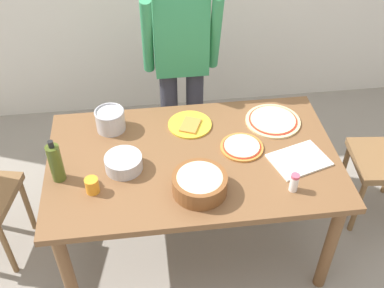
% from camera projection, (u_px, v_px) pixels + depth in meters
% --- Properties ---
extents(ground, '(8.00, 8.00, 0.00)m').
position_uv_depth(ground, '(193.00, 241.00, 3.06)').
color(ground, gray).
extents(dining_table, '(1.60, 0.96, 0.76)m').
position_uv_depth(dining_table, '(193.00, 169.00, 2.62)').
color(dining_table, brown).
rests_on(dining_table, ground).
extents(person_cook, '(0.49, 0.25, 1.62)m').
position_uv_depth(person_cook, '(181.00, 58.00, 3.01)').
color(person_cook, '#2D2D38').
rests_on(person_cook, ground).
extents(pizza_raw_on_board, '(0.33, 0.33, 0.02)m').
position_uv_depth(pizza_raw_on_board, '(273.00, 121.00, 2.79)').
color(pizza_raw_on_board, beige).
rests_on(pizza_raw_on_board, dining_table).
extents(pizza_cooked_on_tray, '(0.24, 0.24, 0.02)m').
position_uv_depth(pizza_cooked_on_tray, '(242.00, 147.00, 2.61)').
color(pizza_cooked_on_tray, '#C67A33').
rests_on(pizza_cooked_on_tray, dining_table).
extents(plate_with_slice, '(0.26, 0.26, 0.02)m').
position_uv_depth(plate_with_slice, '(190.00, 125.00, 2.76)').
color(plate_with_slice, gold).
rests_on(plate_with_slice, dining_table).
extents(popcorn_bowl, '(0.28, 0.28, 0.11)m').
position_uv_depth(popcorn_bowl, '(199.00, 182.00, 2.33)').
color(popcorn_bowl, brown).
rests_on(popcorn_bowl, dining_table).
extents(mixing_bowl_steel, '(0.20, 0.20, 0.08)m').
position_uv_depth(mixing_bowl_steel, '(124.00, 163.00, 2.47)').
color(mixing_bowl_steel, '#B7B7BC').
rests_on(mixing_bowl_steel, dining_table).
extents(olive_oil_bottle, '(0.07, 0.07, 0.26)m').
position_uv_depth(olive_oil_bottle, '(56.00, 163.00, 2.36)').
color(olive_oil_bottle, '#47561E').
rests_on(olive_oil_bottle, dining_table).
extents(steel_pot, '(0.17, 0.17, 0.13)m').
position_uv_depth(steel_pot, '(110.00, 120.00, 2.70)').
color(steel_pot, '#B7B7BC').
rests_on(steel_pot, dining_table).
extents(cup_orange, '(0.07, 0.07, 0.08)m').
position_uv_depth(cup_orange, '(92.00, 185.00, 2.34)').
color(cup_orange, orange).
rests_on(cup_orange, dining_table).
extents(salt_shaker, '(0.04, 0.04, 0.11)m').
position_uv_depth(salt_shaker, '(294.00, 182.00, 2.34)').
color(salt_shaker, white).
rests_on(salt_shaker, dining_table).
extents(cutting_board_white, '(0.35, 0.30, 0.01)m').
position_uv_depth(cutting_board_white, '(299.00, 160.00, 2.53)').
color(cutting_board_white, white).
rests_on(cutting_board_white, dining_table).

